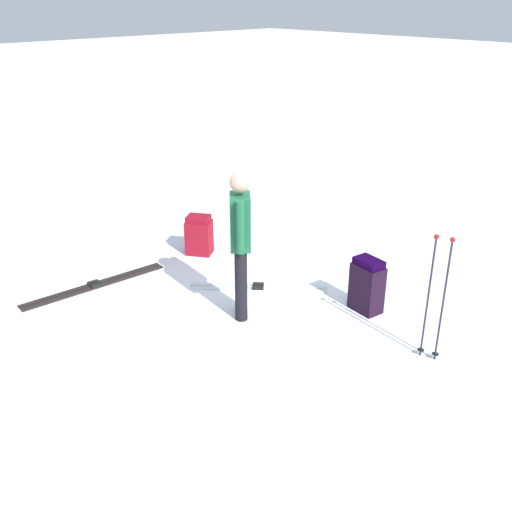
# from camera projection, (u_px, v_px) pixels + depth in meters

# --- Properties ---
(ground_plane) EXTENTS (80.00, 80.00, 0.00)m
(ground_plane) POSITION_uv_depth(u_px,v_px,m) (256.00, 310.00, 6.83)
(ground_plane) COLOR white
(skier_standing) EXTENTS (0.45, 0.41, 1.70)m
(skier_standing) POSITION_uv_depth(u_px,v_px,m) (240.00, 239.00, 6.34)
(skier_standing) COLOR black
(skier_standing) RESTS_ON ground_plane
(ski_pair_near) EXTENTS (1.37, 1.31, 0.05)m
(ski_pair_near) POSITION_uv_depth(u_px,v_px,m) (258.00, 288.00, 7.32)
(ski_pair_near) COLOR silver
(ski_pair_near) RESTS_ON ground_plane
(ski_pair_far) EXTENTS (0.31, 1.91, 0.05)m
(ski_pair_far) POSITION_uv_depth(u_px,v_px,m) (95.00, 285.00, 7.38)
(ski_pair_far) COLOR black
(ski_pair_far) RESTS_ON ground_plane
(backpack_large_dark) EXTENTS (0.44, 0.42, 0.57)m
(backpack_large_dark) POSITION_uv_depth(u_px,v_px,m) (199.00, 235.00, 8.20)
(backpack_large_dark) COLOR maroon
(backpack_large_dark) RESTS_ON ground_plane
(backpack_bright) EXTENTS (0.40, 0.29, 0.65)m
(backpack_bright) POSITION_uv_depth(u_px,v_px,m) (367.00, 286.00, 6.71)
(backpack_bright) COLOR black
(backpack_bright) RESTS_ON ground_plane
(ski_poles_planted_near) EXTENTS (0.21, 0.11, 1.34)m
(ski_poles_planted_near) POSITION_uv_depth(u_px,v_px,m) (437.00, 293.00, 5.65)
(ski_poles_planted_near) COLOR #23242D
(ski_poles_planted_near) RESTS_ON ground_plane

